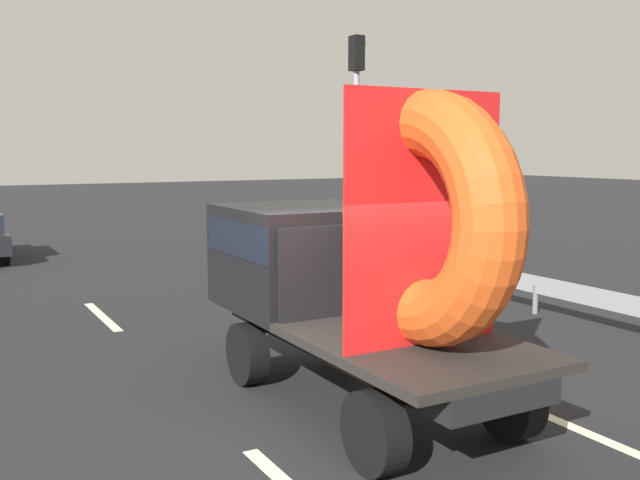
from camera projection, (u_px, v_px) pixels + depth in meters
name	position (u px, v px, depth m)	size (l,w,h in m)	color
ground_plane	(351.00, 423.00, 7.92)	(120.00, 120.00, 0.00)	black
flatbed_truck	(350.00, 261.00, 8.48)	(2.02, 4.86, 3.62)	black
traffic_light	(356.00, 117.00, 18.87)	(0.42, 0.36, 5.99)	gray
guardrail	(485.00, 275.00, 14.35)	(0.10, 10.99, 0.71)	gray
lane_dash_left_far	(102.00, 316.00, 13.00)	(2.49, 0.16, 0.01)	beige
lane_dash_right_near	(589.00, 434.00, 7.62)	(2.67, 0.16, 0.01)	beige
lane_dash_right_far	(275.00, 301.00, 14.34)	(2.61, 0.16, 0.01)	beige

